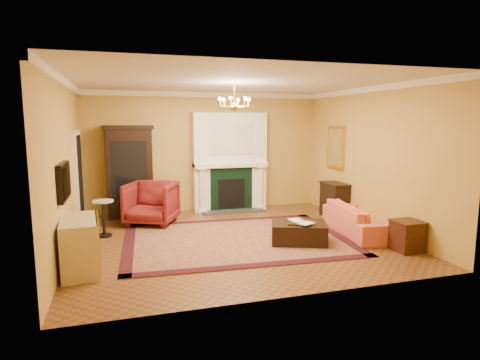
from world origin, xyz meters
name	(u,v)px	position (x,y,z in m)	size (l,w,h in m)	color
floor	(235,239)	(0.00, 0.00, -0.01)	(6.00, 5.50, 0.02)	brown
ceiling	(234,82)	(0.00, 0.00, 3.01)	(6.00, 5.50, 0.02)	silver
wall_back	(205,152)	(0.00, 2.76, 1.50)	(6.00, 0.02, 3.00)	gold
wall_front	(294,184)	(0.00, -2.76, 1.50)	(6.00, 0.02, 3.00)	gold
wall_left	(64,168)	(-3.01, 0.00, 1.50)	(0.02, 5.50, 3.00)	gold
wall_right	(371,158)	(3.01, 0.00, 1.50)	(0.02, 5.50, 3.00)	gold
fireplace	(230,164)	(0.60, 2.57, 1.19)	(1.90, 0.70, 2.50)	white
crown_molding	(222,89)	(0.00, 0.96, 2.94)	(6.00, 5.50, 0.12)	white
doorway	(79,180)	(-2.95, 1.70, 1.05)	(0.08, 1.05, 2.10)	silver
tv_panel	(64,181)	(-2.95, -0.60, 1.35)	(0.09, 0.95, 0.58)	black
gilt_mirror	(336,147)	(2.97, 1.40, 1.65)	(0.06, 0.76, 1.05)	gold
chandelier	(234,104)	(0.00, 0.00, 2.61)	(0.63, 0.55, 0.53)	gold
oriental_rug	(236,239)	(0.01, -0.06, 0.01)	(4.24, 3.18, 0.02)	#4D1018
china_cabinet	(129,174)	(-1.91, 2.49, 1.05)	(1.05, 0.48, 2.09)	black
wingback_armchair	(151,201)	(-1.47, 1.62, 0.52)	(1.02, 0.95, 1.05)	maroon
pedestal_table	(104,216)	(-2.46, 0.88, 0.43)	(0.41, 0.41, 0.73)	black
commode	(80,245)	(-2.73, -0.99, 0.41)	(0.52, 1.10, 0.82)	#BEB28B
coral_sofa	(359,214)	(2.54, -0.35, 0.40)	(2.03, 0.59, 0.80)	#E25547
end_table	(407,237)	(2.72, -1.59, 0.26)	(0.45, 0.45, 0.52)	#38190F
console_table	(335,201)	(2.78, 1.05, 0.40)	(0.41, 0.72, 0.80)	black
leather_ottoman	(299,232)	(1.09, -0.61, 0.20)	(1.01, 0.73, 0.37)	black
ottoman_tray	(299,223)	(1.06, -0.68, 0.41)	(0.43, 0.34, 0.03)	black
book_a	(291,214)	(0.92, -0.63, 0.57)	(0.22, 0.03, 0.30)	gray
book_b	(302,215)	(1.08, -0.75, 0.56)	(0.21, 0.02, 0.29)	gray
topiary_left	(202,154)	(-0.13, 2.53, 1.47)	(0.16, 0.16, 0.43)	tan
topiary_right	(259,152)	(1.38, 2.53, 1.49)	(0.18, 0.18, 0.48)	tan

